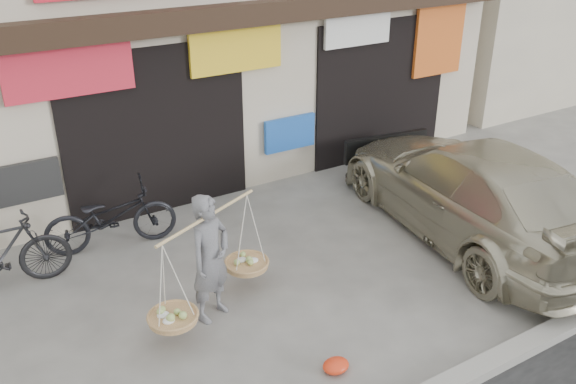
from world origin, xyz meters
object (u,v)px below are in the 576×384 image
bike_1 (0,255)px  street_vendor (211,263)px  bike_2 (111,217)px  suv (471,189)px

bike_1 → street_vendor: bearing=-128.7°
bike_2 → suv: size_ratio=0.36×
bike_1 → bike_2: bearing=-73.7°
street_vendor → bike_1: street_vendor is taller
suv → bike_2: bearing=-18.4°
bike_2 → suv: bearing=-106.9°
street_vendor → bike_1: 2.87m
bike_1 → suv: suv is taller
street_vendor → suv: (4.23, -0.11, -0.02)m
street_vendor → suv: size_ratio=0.34×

